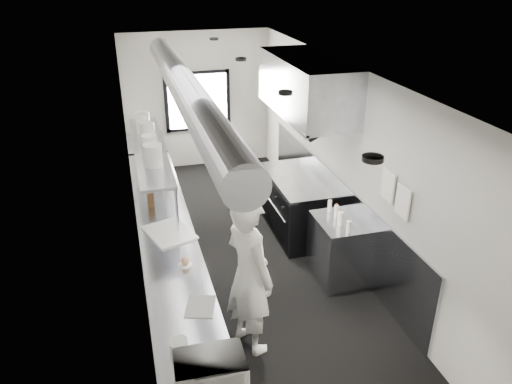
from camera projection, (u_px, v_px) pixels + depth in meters
floor at (246, 262)px, 7.36m from camera, size 3.00×8.00×0.01m
ceiling at (245, 72)px, 6.16m from camera, size 3.00×8.00×0.01m
wall_back at (197, 101)px, 10.24m from camera, size 3.00×0.02×2.80m
wall_left at (133, 188)px, 6.40m from camera, size 0.02×8.00×2.80m
wall_right at (347, 164)px, 7.12m from camera, size 0.02×8.00×2.80m
wall_cladding at (333, 208)px, 7.74m from camera, size 0.03×5.50×1.10m
hvac_duct at (185, 88)px, 6.45m from camera, size 0.40×6.40×0.40m
service_window at (198, 101)px, 10.21m from camera, size 1.36×0.05×1.25m
exhaust_hood at (306, 86)px, 7.21m from camera, size 0.81×2.20×0.88m
prep_counter at (170, 266)px, 6.46m from camera, size 0.70×6.00×0.90m
pass_shelf at (150, 149)px, 7.29m from camera, size 0.45×3.00×0.68m
range at (298, 205)px, 8.02m from camera, size 0.88×1.60×0.94m
bottle_station at (340, 249)px, 6.84m from camera, size 0.65×0.80×0.90m
far_work_table at (148, 163)px, 9.68m from camera, size 0.70×1.20×0.90m
notice_sheet_a at (388, 186)px, 5.99m from camera, size 0.02×0.28×0.38m
notice_sheet_b at (403, 202)px, 5.70m from camera, size 0.02×0.28×0.38m
line_cook at (249, 275)px, 5.42m from camera, size 0.69×0.82×1.90m
microwave at (210, 374)px, 4.00m from camera, size 0.54×0.42×0.32m
deli_tub_a at (180, 344)px, 4.46m from camera, size 0.18×0.18×0.10m
deli_tub_b at (178, 347)px, 4.43m from camera, size 0.16×0.16×0.10m
newspaper at (200, 306)px, 5.01m from camera, size 0.37×0.42×0.01m
small_plate at (185, 265)px, 5.68m from camera, size 0.16×0.16×0.01m
pastry at (185, 261)px, 5.66m from camera, size 0.10×0.10×0.10m
cutting_board at (169, 232)px, 6.34m from camera, size 0.69×0.80×0.02m
knife_block at (150, 197)px, 7.04m from camera, size 0.10×0.21×0.22m
plate_stack_a at (153, 155)px, 6.57m from camera, size 0.33×0.33×0.29m
plate_stack_b at (150, 145)px, 6.96m from camera, size 0.26×0.26×0.28m
plate_stack_c at (147, 133)px, 7.38m from camera, size 0.28×0.28×0.32m
plate_stack_d at (143, 123)px, 7.79m from camera, size 0.22×0.22×0.33m
squeeze_bottle_a at (349, 227)px, 6.32m from camera, size 0.07×0.07×0.17m
squeeze_bottle_b at (340, 219)px, 6.50m from camera, size 0.07×0.07×0.19m
squeeze_bottle_c at (340, 217)px, 6.56m from camera, size 0.05×0.05×0.16m
squeeze_bottle_d at (336, 211)px, 6.73m from camera, size 0.06×0.06×0.17m
squeeze_bottle_e at (330, 206)px, 6.86m from camera, size 0.07×0.07×0.17m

